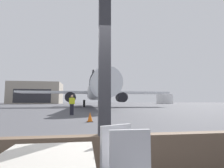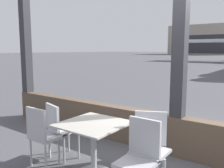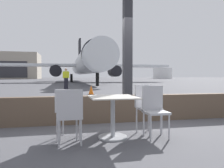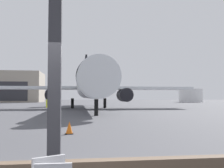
# 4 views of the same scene
# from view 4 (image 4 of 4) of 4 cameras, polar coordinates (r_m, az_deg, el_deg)

# --- Properties ---
(ground_plane) EXTENTS (220.00, 220.00, 0.00)m
(ground_plane) POSITION_cam_4_polar(r_m,az_deg,el_deg) (44.21, -8.04, -4.99)
(ground_plane) COLOR #4C4C51
(window_frame) EXTENTS (8.11, 0.24, 3.77)m
(window_frame) POSITION_cam_4_polar(r_m,az_deg,el_deg) (4.21, -12.58, -7.08)
(window_frame) COLOR brown
(window_frame) RESTS_ON ground
(airplane) EXTENTS (29.93, 35.74, 10.02)m
(airplane) POSITION_cam_4_polar(r_m,az_deg,el_deg) (37.09, -5.01, -0.44)
(airplane) COLOR silver
(airplane) RESTS_ON ground
(ground_crew_worker) EXTENTS (0.52, 0.30, 1.74)m
(ground_crew_worker) POSITION_cam_4_polar(r_m,az_deg,el_deg) (17.32, -13.52, -5.27)
(ground_crew_worker) COLOR black
(ground_crew_worker) RESTS_ON ground
(traffic_cone) EXTENTS (0.36, 0.36, 0.57)m
(traffic_cone) POSITION_cam_4_polar(r_m,az_deg,el_deg) (11.86, -9.39, -9.53)
(traffic_cone) COLOR orange
(traffic_cone) RESTS_ON ground
(distant_hangar) EXTENTS (21.82, 14.99, 9.70)m
(distant_hangar) POSITION_cam_4_polar(r_m,az_deg,el_deg) (91.12, -21.92, -0.67)
(distant_hangar) COLOR #9E9384
(distant_hangar) RESTS_ON ground
(fuel_storage_tank) EXTENTS (7.49, 7.49, 4.27)m
(fuel_storage_tank) POSITION_cam_4_polar(r_m,az_deg,el_deg) (87.57, 16.91, -2.44)
(fuel_storage_tank) COLOR white
(fuel_storage_tank) RESTS_ON ground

